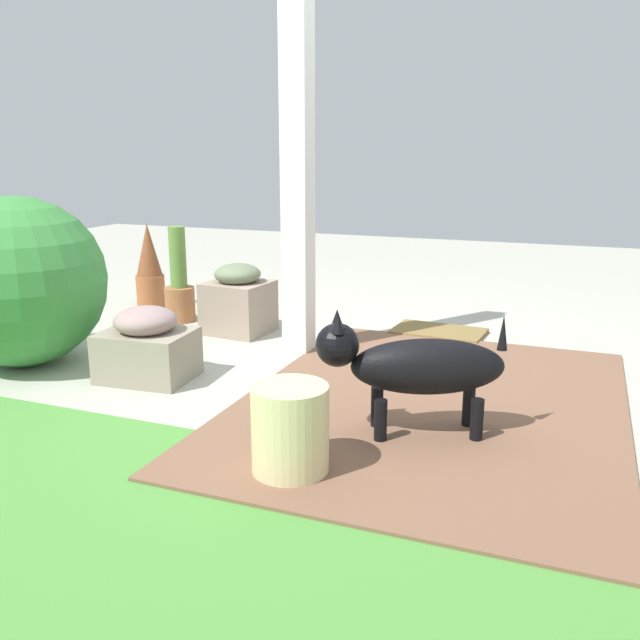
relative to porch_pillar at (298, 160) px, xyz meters
name	(u,v)px	position (x,y,z in m)	size (l,w,h in m)	color
ground_plane	(310,369)	(-0.19, 0.29, -1.17)	(12.00, 12.00, 0.00)	#B0B1A0
brick_path	(431,404)	(-0.97, 0.60, -1.16)	(1.80, 2.40, 0.02)	brown
porch_pillar	(298,160)	(0.00, 0.00, 0.00)	(0.16, 0.16, 2.33)	white
stone_planter_nearest	(238,301)	(0.57, -0.27, -0.94)	(0.44, 0.42, 0.48)	gray
stone_planter_mid	(147,346)	(0.57, 0.77, -0.98)	(0.51, 0.42, 0.41)	gray
round_shrub	(19,282)	(1.39, 0.80, -0.68)	(0.98, 0.98, 0.98)	#39863B
terracotta_pot_spiky	(149,268)	(1.58, -0.70, -0.85)	(0.22, 0.22, 0.67)	#A15A33
terracotta_pot_tall	(179,288)	(1.12, -0.40, -0.92)	(0.22, 0.22, 0.69)	#9D603A
dog	(414,365)	(-0.96, 0.99, -0.84)	(0.80, 0.47, 0.56)	black
ceramic_urn	(290,431)	(-0.61, 1.51, -0.99)	(0.30, 0.30, 0.36)	beige
doormat	(439,332)	(-0.72, -0.73, -1.15)	(0.61, 0.37, 0.03)	olive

